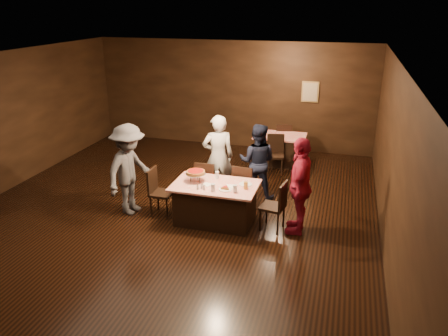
{
  "coord_description": "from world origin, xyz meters",
  "views": [
    {
      "loc": [
        3.17,
        -6.96,
        3.98
      ],
      "look_at": [
        1.03,
        0.54,
        1.0
      ],
      "focal_mm": 35.0,
      "sensor_mm": 36.0,
      "label": 1
    }
  ],
  "objects_px": {
    "diner_white_jacket": "(218,157)",
    "plate_empty": "(246,184)",
    "chair_back_far": "(283,140)",
    "glass_amber": "(246,185)",
    "chair_back_near": "(275,155)",
    "chair_far_left": "(207,182)",
    "diner_red_shirt": "(300,186)",
    "back_table": "(280,150)",
    "diner_grey_knit": "(129,170)",
    "pizza_stand": "(196,172)",
    "glass_front_left": "(213,187)",
    "chair_far_right": "(245,186)",
    "glass_back": "(217,175)",
    "main_table": "(215,203)",
    "chair_end_right": "(273,206)",
    "chair_end_left": "(162,192)",
    "diner_navy_hoodie": "(257,162)",
    "glass_front_right": "(235,189)"
  },
  "relations": [
    {
      "from": "glass_amber",
      "to": "chair_back_far",
      "type": "bearing_deg",
      "value": 89.07
    },
    {
      "from": "chair_back_far",
      "to": "back_table",
      "type": "bearing_deg",
      "value": 79.65
    },
    {
      "from": "main_table",
      "to": "pizza_stand",
      "type": "distance_m",
      "value": 0.7
    },
    {
      "from": "chair_far_right",
      "to": "diner_grey_knit",
      "type": "xyz_separation_m",
      "value": [
        -2.13,
        -0.82,
        0.44
      ]
    },
    {
      "from": "pizza_stand",
      "to": "glass_amber",
      "type": "height_order",
      "value": "pizza_stand"
    },
    {
      "from": "chair_back_near",
      "to": "diner_grey_knit",
      "type": "distance_m",
      "value": 3.8
    },
    {
      "from": "diner_white_jacket",
      "to": "glass_back",
      "type": "height_order",
      "value": "diner_white_jacket"
    },
    {
      "from": "diner_red_shirt",
      "to": "plate_empty",
      "type": "distance_m",
      "value": 1.03
    },
    {
      "from": "diner_red_shirt",
      "to": "glass_front_left",
      "type": "bearing_deg",
      "value": -77.79
    },
    {
      "from": "chair_end_left",
      "to": "diner_grey_knit",
      "type": "bearing_deg",
      "value": 96.06
    },
    {
      "from": "pizza_stand",
      "to": "glass_front_left",
      "type": "xyz_separation_m",
      "value": [
        0.45,
        -0.35,
        -0.11
      ]
    },
    {
      "from": "diner_navy_hoodie",
      "to": "pizza_stand",
      "type": "bearing_deg",
      "value": 53.0
    },
    {
      "from": "glass_amber",
      "to": "main_table",
      "type": "bearing_deg",
      "value": 175.24
    },
    {
      "from": "back_table",
      "to": "glass_front_right",
      "type": "xyz_separation_m",
      "value": [
        -0.22,
        -3.79,
        0.46
      ]
    },
    {
      "from": "chair_end_left",
      "to": "glass_front_right",
      "type": "distance_m",
      "value": 1.61
    },
    {
      "from": "glass_front_left",
      "to": "diner_red_shirt",
      "type": "bearing_deg",
      "value": 13.33
    },
    {
      "from": "chair_end_right",
      "to": "chair_back_near",
      "type": "xyz_separation_m",
      "value": [
        -0.43,
        2.84,
        0.0
      ]
    },
    {
      "from": "chair_back_near",
      "to": "diner_white_jacket",
      "type": "height_order",
      "value": "diner_white_jacket"
    },
    {
      "from": "glass_front_left",
      "to": "glass_amber",
      "type": "relative_size",
      "value": 1.0
    },
    {
      "from": "diner_white_jacket",
      "to": "diner_red_shirt",
      "type": "relative_size",
      "value": 1.01
    },
    {
      "from": "back_table",
      "to": "plate_empty",
      "type": "height_order",
      "value": "plate_empty"
    },
    {
      "from": "glass_back",
      "to": "pizza_stand",
      "type": "bearing_deg",
      "value": -144.46
    },
    {
      "from": "chair_end_left",
      "to": "chair_back_far",
      "type": "distance_m",
      "value": 4.5
    },
    {
      "from": "chair_far_left",
      "to": "diner_white_jacket",
      "type": "xyz_separation_m",
      "value": [
        0.12,
        0.38,
        0.43
      ]
    },
    {
      "from": "diner_white_jacket",
      "to": "chair_end_left",
      "type": "bearing_deg",
      "value": 30.2
    },
    {
      "from": "diner_grey_knit",
      "to": "glass_amber",
      "type": "height_order",
      "value": "diner_grey_knit"
    },
    {
      "from": "diner_white_jacket",
      "to": "glass_front_left",
      "type": "distance_m",
      "value": 1.47
    },
    {
      "from": "glass_amber",
      "to": "chair_back_near",
      "type": "bearing_deg",
      "value": 88.66
    },
    {
      "from": "chair_far_right",
      "to": "pizza_stand",
      "type": "xyz_separation_m",
      "value": [
        -0.8,
        -0.7,
        0.48
      ]
    },
    {
      "from": "diner_white_jacket",
      "to": "plate_empty",
      "type": "bearing_deg",
      "value": 106.57
    },
    {
      "from": "chair_back_far",
      "to": "main_table",
      "type": "bearing_deg",
      "value": 70.49
    },
    {
      "from": "chair_end_left",
      "to": "chair_back_near",
      "type": "xyz_separation_m",
      "value": [
        1.77,
        2.84,
        0.0
      ]
    },
    {
      "from": "chair_far_right",
      "to": "back_table",
      "type": "bearing_deg",
      "value": -89.75
    },
    {
      "from": "chair_far_left",
      "to": "chair_far_right",
      "type": "relative_size",
      "value": 1.0
    },
    {
      "from": "diner_white_jacket",
      "to": "glass_back",
      "type": "bearing_deg",
      "value": 81.76
    },
    {
      "from": "diner_white_jacket",
      "to": "glass_front_left",
      "type": "relative_size",
      "value": 12.99
    },
    {
      "from": "chair_far_right",
      "to": "glass_front_left",
      "type": "distance_m",
      "value": 1.17
    },
    {
      "from": "chair_far_left",
      "to": "diner_red_shirt",
      "type": "relative_size",
      "value": 0.53
    },
    {
      "from": "diner_white_jacket",
      "to": "chair_back_far",
      "type": "bearing_deg",
      "value": -131.21
    },
    {
      "from": "back_table",
      "to": "diner_grey_knit",
      "type": "height_order",
      "value": "diner_grey_knit"
    },
    {
      "from": "chair_end_right",
      "to": "plate_empty",
      "type": "bearing_deg",
      "value": -95.52
    },
    {
      "from": "chair_back_far",
      "to": "plate_empty",
      "type": "xyz_separation_m",
      "value": [
        -0.12,
        -3.99,
        0.3
      ]
    },
    {
      "from": "glass_amber",
      "to": "pizza_stand",
      "type": "bearing_deg",
      "value": 174.29
    },
    {
      "from": "chair_far_right",
      "to": "diner_red_shirt",
      "type": "distance_m",
      "value": 1.42
    },
    {
      "from": "chair_back_near",
      "to": "diner_grey_knit",
      "type": "bearing_deg",
      "value": -139.63
    },
    {
      "from": "main_table",
      "to": "chair_end_right",
      "type": "xyz_separation_m",
      "value": [
        1.1,
        0.0,
        0.09
      ]
    },
    {
      "from": "chair_back_near",
      "to": "plate_empty",
      "type": "bearing_deg",
      "value": -102.57
    },
    {
      "from": "chair_end_right",
      "to": "pizza_stand",
      "type": "height_order",
      "value": "pizza_stand"
    },
    {
      "from": "pizza_stand",
      "to": "diner_white_jacket",
      "type": "bearing_deg",
      "value": 83.63
    },
    {
      "from": "back_table",
      "to": "diner_red_shirt",
      "type": "height_order",
      "value": "diner_red_shirt"
    }
  ]
}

